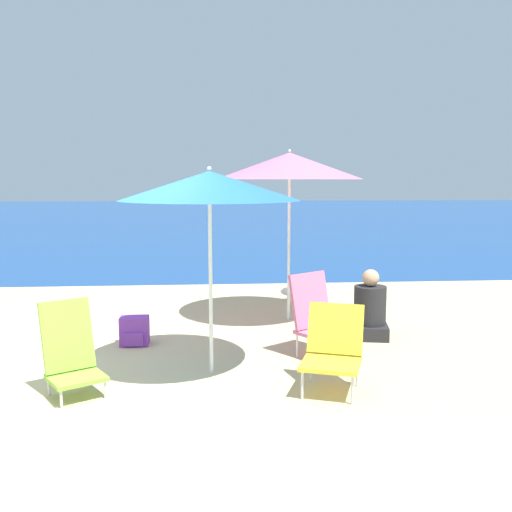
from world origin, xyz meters
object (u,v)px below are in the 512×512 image
at_px(beach_chair_yellow, 333,347).
at_px(beach_chair_pink, 316,314).
at_px(seagull, 289,291).
at_px(beach_umbrella_pink, 289,166).
at_px(person_seated_near, 370,311).
at_px(beach_chair_lime, 71,352).
at_px(backpack_purple, 135,331).
at_px(beach_umbrella_blue, 210,186).

distance_m(beach_chair_yellow, beach_chair_pink, 1.00).
xyz_separation_m(beach_chair_pink, seagull, (0.10, 2.79, -0.30)).
relative_size(beach_umbrella_pink, person_seated_near, 2.76).
distance_m(beach_chair_lime, seagull, 4.45).
xyz_separation_m(person_seated_near, seagull, (-0.67, 2.16, -0.18)).
distance_m(beach_chair_lime, backpack_purple, 1.49).
bearing_deg(beach_chair_yellow, beach_umbrella_pink, 111.32).
distance_m(beach_chair_pink, beach_chair_lime, 2.51).
relative_size(beach_chair_yellow, seagull, 2.74).
distance_m(beach_umbrella_blue, beach_chair_pink, 1.82).
height_order(beach_chair_yellow, person_seated_near, person_seated_near).
distance_m(beach_chair_yellow, backpack_purple, 2.47).
height_order(beach_umbrella_pink, person_seated_near, beach_umbrella_pink).
height_order(beach_chair_pink, beach_chair_lime, beach_chair_pink).
height_order(beach_chair_yellow, backpack_purple, beach_chair_yellow).
bearing_deg(beach_umbrella_blue, person_seated_near, 30.92).
bearing_deg(beach_chair_pink, beach_chair_lime, 166.78).
relative_size(beach_umbrella_pink, backpack_purple, 6.90).
relative_size(beach_chair_lime, backpack_purple, 2.49).
xyz_separation_m(beach_chair_yellow, beach_chair_pink, (0.03, 1.00, 0.06)).
xyz_separation_m(beach_umbrella_pink, person_seated_near, (0.85, -0.92, -1.71)).
distance_m(beach_umbrella_pink, beach_chair_yellow, 3.03).
bearing_deg(backpack_purple, beach_umbrella_blue, -49.05).
bearing_deg(beach_chair_yellow, beach_chair_lime, -161.62).
distance_m(beach_chair_yellow, person_seated_near, 1.81).
bearing_deg(beach_chair_lime, backpack_purple, 44.83).
bearing_deg(beach_chair_lime, beach_chair_pink, -9.63).
bearing_deg(beach_chair_yellow, beach_umbrella_blue, 175.11).
bearing_deg(beach_umbrella_blue, backpack_purple, 130.95).
bearing_deg(backpack_purple, beach_chair_lime, -103.81).
height_order(beach_chair_lime, person_seated_near, person_seated_near).
bearing_deg(beach_umbrella_pink, beach_umbrella_blue, -116.71).
relative_size(person_seated_near, backpack_purple, 2.50).
height_order(beach_chair_pink, backpack_purple, beach_chair_pink).
bearing_deg(person_seated_near, beach_chair_yellow, -105.24).
distance_m(beach_chair_pink, person_seated_near, 1.00).
relative_size(beach_umbrella_pink, beach_chair_yellow, 3.04).
xyz_separation_m(beach_umbrella_blue, seagull, (1.21, 3.28, -1.66)).
xyz_separation_m(beach_chair_yellow, backpack_purple, (-1.95, 1.50, -0.22)).
height_order(beach_umbrella_pink, seagull, beach_umbrella_pink).
bearing_deg(beach_chair_pink, beach_umbrella_blue, 168.93).
xyz_separation_m(beach_chair_pink, person_seated_near, (0.76, 0.63, -0.12)).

